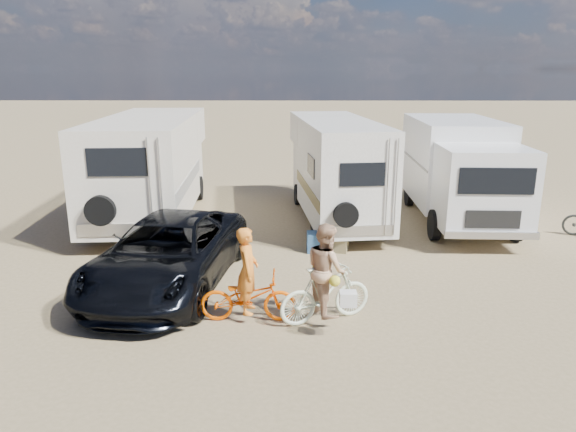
{
  "coord_description": "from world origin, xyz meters",
  "views": [
    {
      "loc": [
        -0.99,
        -8.99,
        4.47
      ],
      "look_at": [
        -1.09,
        2.34,
        1.3
      ],
      "focal_mm": 32.89,
      "sensor_mm": 36.0,
      "label": 1
    }
  ],
  "objects_px": {
    "rv_left": "(151,168)",
    "rider_man": "(248,280)",
    "rider_woman": "(326,278)",
    "box_truck": "(460,173)",
    "bike_man": "(248,297)",
    "dark_suv": "(168,253)",
    "rv_main": "(336,171)",
    "bike_woman": "(325,294)",
    "cooler": "(319,242)",
    "crate": "(339,244)"
  },
  "relations": [
    {
      "from": "box_truck",
      "to": "bike_woman",
      "type": "distance_m",
      "value": 8.0
    },
    {
      "from": "box_truck",
      "to": "bike_man",
      "type": "distance_m",
      "value": 8.85
    },
    {
      "from": "rider_woman",
      "to": "rider_man",
      "type": "bearing_deg",
      "value": 67.47
    },
    {
      "from": "rv_main",
      "to": "cooler",
      "type": "xyz_separation_m",
      "value": [
        -0.62,
        -2.99,
        -1.27
      ]
    },
    {
      "from": "bike_man",
      "to": "rider_man",
      "type": "distance_m",
      "value": 0.34
    },
    {
      "from": "rv_left",
      "to": "crate",
      "type": "height_order",
      "value": "rv_left"
    },
    {
      "from": "rv_left",
      "to": "rider_woman",
      "type": "height_order",
      "value": "rv_left"
    },
    {
      "from": "bike_man",
      "to": "rider_woman",
      "type": "bearing_deg",
      "value": -90.43
    },
    {
      "from": "rv_left",
      "to": "bike_man",
      "type": "relative_size",
      "value": 4.26
    },
    {
      "from": "crate",
      "to": "rider_woman",
      "type": "bearing_deg",
      "value": -98.36
    },
    {
      "from": "box_truck",
      "to": "dark_suv",
      "type": "relative_size",
      "value": 1.19
    },
    {
      "from": "rider_woman",
      "to": "crate",
      "type": "height_order",
      "value": "rider_woman"
    },
    {
      "from": "bike_man",
      "to": "crate",
      "type": "relative_size",
      "value": 3.78
    },
    {
      "from": "rv_left",
      "to": "bike_woman",
      "type": "relative_size",
      "value": 4.2
    },
    {
      "from": "bike_woman",
      "to": "crate",
      "type": "distance_m",
      "value": 3.95
    },
    {
      "from": "crate",
      "to": "dark_suv",
      "type": "bearing_deg",
      "value": -148.89
    },
    {
      "from": "rv_main",
      "to": "rider_man",
      "type": "relative_size",
      "value": 4.01
    },
    {
      "from": "cooler",
      "to": "crate",
      "type": "bearing_deg",
      "value": 5.28
    },
    {
      "from": "rider_man",
      "to": "rider_woman",
      "type": "xyz_separation_m",
      "value": [
        1.41,
        -0.01,
        0.04
      ]
    },
    {
      "from": "dark_suv",
      "to": "rider_man",
      "type": "xyz_separation_m",
      "value": [
        1.82,
        -1.59,
        0.07
      ]
    },
    {
      "from": "cooler",
      "to": "crate",
      "type": "distance_m",
      "value": 0.5
    },
    {
      "from": "rider_man",
      "to": "box_truck",
      "type": "bearing_deg",
      "value": -41.17
    },
    {
      "from": "box_truck",
      "to": "dark_suv",
      "type": "height_order",
      "value": "box_truck"
    },
    {
      "from": "rv_main",
      "to": "bike_woman",
      "type": "bearing_deg",
      "value": -102.55
    },
    {
      "from": "dark_suv",
      "to": "crate",
      "type": "bearing_deg",
      "value": 38.85
    },
    {
      "from": "bike_woman",
      "to": "crate",
      "type": "bearing_deg",
      "value": -30.62
    },
    {
      "from": "rv_left",
      "to": "bike_man",
      "type": "bearing_deg",
      "value": -66.93
    },
    {
      "from": "rider_woman",
      "to": "box_truck",
      "type": "bearing_deg",
      "value": -55.56
    },
    {
      "from": "rider_woman",
      "to": "bike_man",
      "type": "bearing_deg",
      "value": 67.47
    },
    {
      "from": "bike_man",
      "to": "rider_man",
      "type": "height_order",
      "value": "rider_man"
    },
    {
      "from": "rider_woman",
      "to": "cooler",
      "type": "height_order",
      "value": "rider_woman"
    },
    {
      "from": "rv_left",
      "to": "rider_man",
      "type": "bearing_deg",
      "value": -66.93
    },
    {
      "from": "bike_woman",
      "to": "crate",
      "type": "height_order",
      "value": "bike_woman"
    },
    {
      "from": "box_truck",
      "to": "bike_man",
      "type": "relative_size",
      "value": 3.57
    },
    {
      "from": "rv_left",
      "to": "crate",
      "type": "relative_size",
      "value": 16.11
    },
    {
      "from": "rv_main",
      "to": "rv_left",
      "type": "height_order",
      "value": "rv_left"
    },
    {
      "from": "rv_left",
      "to": "rider_man",
      "type": "height_order",
      "value": "rv_left"
    },
    {
      "from": "crate",
      "to": "rv_left",
      "type": "bearing_deg",
      "value": 150.25
    },
    {
      "from": "rider_woman",
      "to": "cooler",
      "type": "bearing_deg",
      "value": -23.38
    },
    {
      "from": "box_truck",
      "to": "bike_woman",
      "type": "height_order",
      "value": "box_truck"
    },
    {
      "from": "rv_left",
      "to": "cooler",
      "type": "xyz_separation_m",
      "value": [
        5.0,
        -3.2,
        -1.3
      ]
    },
    {
      "from": "rider_man",
      "to": "cooler",
      "type": "relative_size",
      "value": 2.6
    },
    {
      "from": "box_truck",
      "to": "rider_man",
      "type": "height_order",
      "value": "box_truck"
    },
    {
      "from": "dark_suv",
      "to": "bike_woman",
      "type": "xyz_separation_m",
      "value": [
        3.22,
        -1.6,
        -0.19
      ]
    },
    {
      "from": "box_truck",
      "to": "rider_woman",
      "type": "bearing_deg",
      "value": -121.48
    },
    {
      "from": "dark_suv",
      "to": "rv_main",
      "type": "bearing_deg",
      "value": 60.84
    },
    {
      "from": "bike_man",
      "to": "cooler",
      "type": "xyz_separation_m",
      "value": [
        1.48,
        3.83,
        -0.21
      ]
    },
    {
      "from": "dark_suv",
      "to": "box_truck",
      "type": "bearing_deg",
      "value": 41.33
    },
    {
      "from": "box_truck",
      "to": "crate",
      "type": "distance_m",
      "value": 4.86
    },
    {
      "from": "dark_suv",
      "to": "cooler",
      "type": "distance_m",
      "value": 4.01
    }
  ]
}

